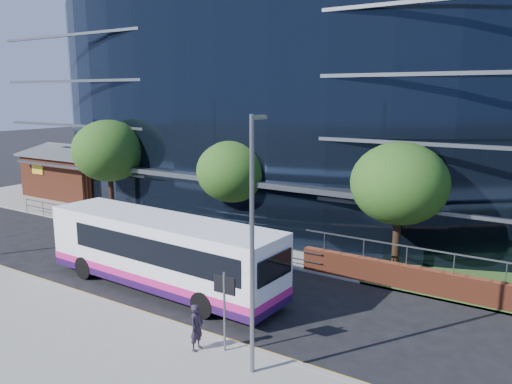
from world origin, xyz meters
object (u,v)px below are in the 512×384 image
Objects in this scene: brick_pavilion at (80,173)px; pedestrian at (197,327)px; tree_far_b at (233,172)px; tree_far_a at (109,151)px; street_sign at (224,295)px; city_bus at (163,252)px; tree_far_c at (399,184)px; streetlight_east at (253,240)px.

brick_pavilion reaches higher than pedestrian.
tree_far_a is at bearing -177.14° from tree_far_b.
city_bus is at bearing 150.90° from street_sign.
brick_pavilion is at bearing 150.35° from street_sign.
city_bus is 6.18m from pedestrian.
brick_pavilion is 1.32× the size of tree_far_c.
tree_far_a is 14.22m from city_bus.
city_bus is at bearing -32.16° from tree_far_a.
tree_far_b is 0.93× the size of tree_far_c.
street_sign reaches higher than pedestrian.
tree_far_a reaches higher than city_bus.
pedestrian is (-0.84, -0.46, -1.19)m from street_sign.
streetlight_east is at bearing -29.24° from brick_pavilion.
brick_pavilion is 1.42× the size of tree_far_b.
tree_far_b is at bearing 104.67° from city_bus.
streetlight_east is at bearing -25.40° from city_bus.
city_bus is at bearing 152.42° from streetlight_east.
streetlight_east is at bearing -21.36° from street_sign.
street_sign is 13.54m from tree_far_b.
streetlight_east is 4.20m from pedestrian.
city_bus reaches higher than pedestrian.
brick_pavilion is at bearing 171.18° from tree_far_c.
tree_far_c is (20.00, 0.00, -0.33)m from tree_far_a.
street_sign is at bearing -64.93° from pedestrian.
tree_far_c is 12.08m from pedestrian.
city_bus is at bearing 49.60° from pedestrian.
streetlight_east reaches higher than tree_far_c.
brick_pavilion is 5.31× the size of pedestrian.
street_sign is at bearing -55.92° from tree_far_b.
street_sign is at bearing -103.29° from tree_far_c.
street_sign is at bearing 158.64° from streetlight_east.
streetlight_east reaches higher than tree_far_b.
tree_far_a is 0.87× the size of streetlight_east.
city_bus is (-7.25, 3.79, -2.70)m from streetlight_east.
brick_pavilion is at bearing 153.45° from tree_far_a.
city_bus is (-8.25, -7.39, -2.79)m from tree_far_c.
tree_far_c is 11.42m from city_bus.
tree_far_a is 22.05m from streetlight_east.
brick_pavilion is 0.70× the size of city_bus.
tree_far_a reaches higher than tree_far_c.
streetlight_east is (28.00, -15.67, 2.50)m from brick_pavilion.
tree_far_a is 1.15× the size of tree_far_b.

